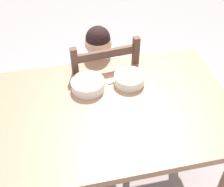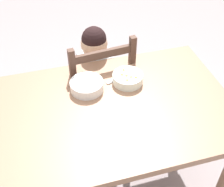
{
  "view_description": "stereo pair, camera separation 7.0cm",
  "coord_description": "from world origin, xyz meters",
  "views": [
    {
      "loc": [
        -0.25,
        -1.13,
        1.91
      ],
      "look_at": [
        0.01,
        0.05,
        0.81
      ],
      "focal_mm": 49.32,
      "sensor_mm": 36.0,
      "label": 1
    },
    {
      "loc": [
        -0.32,
        -1.11,
        1.91
      ],
      "look_at": [
        0.01,
        0.05,
        0.81
      ],
      "focal_mm": 49.32,
      "sensor_mm": 36.0,
      "label": 2
    }
  ],
  "objects": [
    {
      "name": "bowl_of_carrots",
      "position": [
        0.14,
        0.18,
        0.79
      ],
      "size": [
        0.18,
        0.18,
        0.05
      ],
      "color": "white",
      "rests_on": "dining_table"
    },
    {
      "name": "spoon",
      "position": [
        0.05,
        0.21,
        0.76
      ],
      "size": [
        0.12,
        0.1,
        0.01
      ],
      "color": "silver",
      "rests_on": "dining_table"
    },
    {
      "name": "bowl_of_peas",
      "position": [
        -0.1,
        0.18,
        0.79
      ],
      "size": [
        0.19,
        0.19,
        0.06
      ],
      "color": "white",
      "rests_on": "dining_table"
    },
    {
      "name": "dining_table",
      "position": [
        0.0,
        0.0,
        0.65
      ],
      "size": [
        1.3,
        0.86,
        0.76
      ],
      "color": "#986E54",
      "rests_on": "ground"
    },
    {
      "name": "dining_chair",
      "position": [
        0.02,
        0.48,
        0.45
      ],
      "size": [
        0.46,
        0.46,
        0.94
      ],
      "color": "#4D3328",
      "rests_on": "ground"
    },
    {
      "name": "child_figure",
      "position": [
        0.02,
        0.47,
        0.63
      ],
      "size": [
        0.32,
        0.31,
        0.96
      ],
      "color": "silver",
      "rests_on": "ground"
    },
    {
      "name": "ground_plane",
      "position": [
        0.0,
        0.0,
        0.0
      ],
      "size": [
        8.0,
        8.0,
        0.0
      ],
      "primitive_type": "plane",
      "color": "gray"
    }
  ]
}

